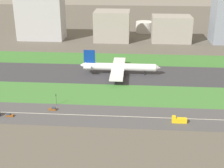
% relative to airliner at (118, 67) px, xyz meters
% --- Properties ---
extents(ground_plane, '(800.00, 800.00, 0.00)m').
position_rel_airliner_xyz_m(ground_plane, '(-5.17, -0.00, -6.23)').
color(ground_plane, '#5B564C').
extents(runway, '(280.00, 46.00, 0.10)m').
position_rel_airliner_xyz_m(runway, '(-5.17, -0.00, -6.18)').
color(runway, '#38383D').
rests_on(runway, ground_plane).
extents(grass_median_north, '(280.00, 36.00, 0.10)m').
position_rel_airliner_xyz_m(grass_median_north, '(-5.17, 41.00, -6.18)').
color(grass_median_north, '#3D7A33').
rests_on(grass_median_north, ground_plane).
extents(grass_median_south, '(280.00, 36.00, 0.10)m').
position_rel_airliner_xyz_m(grass_median_south, '(-5.17, -41.00, -6.18)').
color(grass_median_south, '#427F38').
rests_on(grass_median_south, ground_plane).
extents(highway, '(280.00, 28.00, 0.10)m').
position_rel_airliner_xyz_m(highway, '(-5.17, -73.00, -6.18)').
color(highway, '#4C4C4F').
rests_on(highway, ground_plane).
extents(highway_centerline, '(266.00, 0.50, 0.01)m').
position_rel_airliner_xyz_m(highway_centerline, '(-5.17, -73.00, -6.13)').
color(highway_centerline, silver).
rests_on(highway_centerline, highway).
extents(airliner, '(65.00, 56.00, 19.70)m').
position_rel_airliner_xyz_m(airliner, '(0.00, 0.00, 0.00)').
color(airliner, white).
rests_on(airliner, runway).
extents(truck_1, '(8.40, 2.50, 4.00)m').
position_rel_airliner_xyz_m(truck_1, '(38.98, -78.00, -4.56)').
color(truck_1, yellow).
rests_on(truck_1, highway).
extents(car_2, '(4.40, 1.80, 2.00)m').
position_rel_airliner_xyz_m(car_2, '(-36.83, -68.00, -5.31)').
color(car_2, brown).
rests_on(car_2, highway).
extents(car_1, '(4.40, 1.80, 2.00)m').
position_rel_airliner_xyz_m(car_1, '(-60.41, -78.00, -5.31)').
color(car_1, brown).
rests_on(car_1, highway).
extents(traffic_light, '(0.36, 0.50, 7.20)m').
position_rel_airliner_xyz_m(traffic_light, '(-36.40, -60.01, -1.94)').
color(traffic_light, '#4C4C51').
rests_on(traffic_light, highway).
extents(terminal_building, '(51.71, 27.08, 47.57)m').
position_rel_airliner_xyz_m(terminal_building, '(-95.17, 114.00, 17.55)').
color(terminal_building, '#B2B2B7').
rests_on(terminal_building, ground_plane).
extents(hangar_building, '(39.22, 33.71, 33.23)m').
position_rel_airliner_xyz_m(hangar_building, '(-13.68, 114.00, 10.38)').
color(hangar_building, '#9E998E').
rests_on(hangar_building, ground_plane).
extents(office_tower, '(42.92, 29.07, 28.44)m').
position_rel_airliner_xyz_m(office_tower, '(52.53, 114.00, 7.99)').
color(office_tower, '#9E998E').
rests_on(office_tower, ground_plane).
extents(fuel_tank_west, '(22.18, 22.18, 13.16)m').
position_rel_airliner_xyz_m(fuel_tank_west, '(24.21, 159.00, 0.35)').
color(fuel_tank_west, silver).
rests_on(fuel_tank_west, ground_plane).
extents(fuel_tank_centre, '(17.24, 17.24, 16.39)m').
position_rel_airliner_xyz_m(fuel_tank_centre, '(58.79, 159.00, 1.96)').
color(fuel_tank_centre, silver).
rests_on(fuel_tank_centre, ground_plane).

